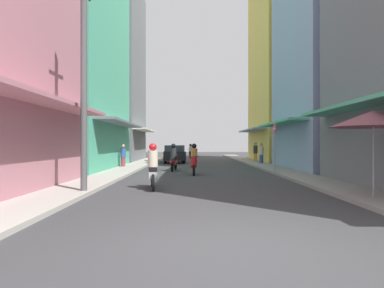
{
  "coord_description": "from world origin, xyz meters",
  "views": [
    {
      "loc": [
        -0.54,
        -5.14,
        1.55
      ],
      "look_at": [
        -0.54,
        19.92,
        1.55
      ],
      "focal_mm": 31.81,
      "sensor_mm": 36.0,
      "label": 1
    }
  ],
  "objects_px": {
    "pedestrian_far": "(123,156)",
    "utility_pole": "(84,81)",
    "parked_car": "(174,154)",
    "motorbike_silver": "(153,169)",
    "motorbike_black": "(190,152)",
    "motorbike_red": "(194,161)",
    "pedestrian_foreground": "(261,154)",
    "street_sign_no_entry": "(275,141)",
    "pedestrian_crossing": "(256,151)",
    "vendor_umbrella": "(374,119)",
    "motorbike_maroon": "(174,159)"
  },
  "relations": [
    {
      "from": "motorbike_red",
      "to": "pedestrian_foreground",
      "type": "relative_size",
      "value": 1.11
    },
    {
      "from": "motorbike_red",
      "to": "vendor_umbrella",
      "type": "distance_m",
      "value": 9.44
    },
    {
      "from": "motorbike_maroon",
      "to": "motorbike_red",
      "type": "bearing_deg",
      "value": -65.03
    },
    {
      "from": "vendor_umbrella",
      "to": "motorbike_silver",
      "type": "bearing_deg",
      "value": 158.45
    },
    {
      "from": "motorbike_black",
      "to": "pedestrian_crossing",
      "type": "distance_m",
      "value": 9.48
    },
    {
      "from": "motorbike_red",
      "to": "parked_car",
      "type": "relative_size",
      "value": 0.43
    },
    {
      "from": "parked_car",
      "to": "pedestrian_far",
      "type": "relative_size",
      "value": 2.74
    },
    {
      "from": "pedestrian_crossing",
      "to": "motorbike_maroon",
      "type": "bearing_deg",
      "value": -127.44
    },
    {
      "from": "motorbike_maroon",
      "to": "street_sign_no_entry",
      "type": "xyz_separation_m",
      "value": [
        5.35,
        -1.97,
        1.01
      ]
    },
    {
      "from": "pedestrian_far",
      "to": "utility_pole",
      "type": "distance_m",
      "value": 11.59
    },
    {
      "from": "pedestrian_far",
      "to": "pedestrian_foreground",
      "type": "xyz_separation_m",
      "value": [
        9.54,
        3.57,
        0.05
      ]
    },
    {
      "from": "motorbike_red",
      "to": "street_sign_no_entry",
      "type": "height_order",
      "value": "street_sign_no_entry"
    },
    {
      "from": "motorbike_maroon",
      "to": "motorbike_red",
      "type": "xyz_separation_m",
      "value": [
        1.15,
        -2.47,
        0.0
      ]
    },
    {
      "from": "pedestrian_crossing",
      "to": "utility_pole",
      "type": "bearing_deg",
      "value": -116.12
    },
    {
      "from": "pedestrian_crossing",
      "to": "motorbike_black",
      "type": "bearing_deg",
      "value": 124.5
    },
    {
      "from": "motorbike_maroon",
      "to": "parked_car",
      "type": "height_order",
      "value": "motorbike_maroon"
    },
    {
      "from": "motorbike_silver",
      "to": "motorbike_black",
      "type": "height_order",
      "value": "same"
    },
    {
      "from": "motorbike_black",
      "to": "parked_car",
      "type": "xyz_separation_m",
      "value": [
        -1.31,
        -7.39,
        0.04
      ]
    },
    {
      "from": "parked_car",
      "to": "pedestrian_far",
      "type": "bearing_deg",
      "value": -113.93
    },
    {
      "from": "pedestrian_crossing",
      "to": "pedestrian_foreground",
      "type": "bearing_deg",
      "value": -91.14
    },
    {
      "from": "motorbike_black",
      "to": "parked_car",
      "type": "distance_m",
      "value": 7.5
    },
    {
      "from": "pedestrian_foreground",
      "to": "motorbike_red",
      "type": "bearing_deg",
      "value": -122.12
    },
    {
      "from": "motorbike_silver",
      "to": "motorbike_maroon",
      "type": "distance_m",
      "value": 7.97
    },
    {
      "from": "parked_car",
      "to": "pedestrian_foreground",
      "type": "distance_m",
      "value": 7.27
    },
    {
      "from": "pedestrian_crossing",
      "to": "motorbike_red",
      "type": "bearing_deg",
      "value": -115.62
    },
    {
      "from": "motorbike_silver",
      "to": "motorbike_maroon",
      "type": "height_order",
      "value": "same"
    },
    {
      "from": "motorbike_red",
      "to": "pedestrian_crossing",
      "type": "distance_m",
      "value": 11.79
    },
    {
      "from": "utility_pole",
      "to": "street_sign_no_entry",
      "type": "xyz_separation_m",
      "value": [
        7.62,
        7.24,
        -1.77
      ]
    },
    {
      "from": "motorbike_red",
      "to": "utility_pole",
      "type": "xyz_separation_m",
      "value": [
        -3.42,
        -6.75,
        2.78
      ]
    },
    {
      "from": "street_sign_no_entry",
      "to": "motorbike_maroon",
      "type": "bearing_deg",
      "value": 159.74
    },
    {
      "from": "utility_pole",
      "to": "street_sign_no_entry",
      "type": "height_order",
      "value": "utility_pole"
    },
    {
      "from": "pedestrian_far",
      "to": "pedestrian_foreground",
      "type": "distance_m",
      "value": 10.18
    },
    {
      "from": "pedestrian_crossing",
      "to": "street_sign_no_entry",
      "type": "height_order",
      "value": "street_sign_no_entry"
    },
    {
      "from": "parked_car",
      "to": "pedestrian_far",
      "type": "distance_m",
      "value": 7.2
    },
    {
      "from": "motorbike_maroon",
      "to": "vendor_umbrella",
      "type": "distance_m",
      "value": 12.12
    },
    {
      "from": "pedestrian_foreground",
      "to": "utility_pole",
      "type": "xyz_separation_m",
      "value": [
        -8.47,
        -14.78,
        2.67
      ]
    },
    {
      "from": "motorbike_black",
      "to": "street_sign_no_entry",
      "type": "height_order",
      "value": "street_sign_no_entry"
    },
    {
      "from": "motorbike_red",
      "to": "vendor_umbrella",
      "type": "relative_size",
      "value": 0.74
    },
    {
      "from": "parked_car",
      "to": "motorbike_silver",
      "type": "bearing_deg",
      "value": -89.58
    },
    {
      "from": "motorbike_red",
      "to": "street_sign_no_entry",
      "type": "bearing_deg",
      "value": 6.71
    },
    {
      "from": "parked_car",
      "to": "vendor_umbrella",
      "type": "xyz_separation_m",
      "value": [
        6.39,
        -19.02,
        1.49
      ]
    },
    {
      "from": "vendor_umbrella",
      "to": "pedestrian_crossing",
      "type": "bearing_deg",
      "value": 89.15
    },
    {
      "from": "street_sign_no_entry",
      "to": "pedestrian_crossing",
      "type": "bearing_deg",
      "value": 84.93
    },
    {
      "from": "motorbike_maroon",
      "to": "pedestrian_foreground",
      "type": "xyz_separation_m",
      "value": [
        6.19,
        5.57,
        0.11
      ]
    },
    {
      "from": "motorbike_red",
      "to": "vendor_umbrella",
      "type": "xyz_separation_m",
      "value": [
        4.82,
        -7.97,
        1.53
      ]
    },
    {
      "from": "motorbike_silver",
      "to": "motorbike_red",
      "type": "height_order",
      "value": "same"
    },
    {
      "from": "motorbike_silver",
      "to": "pedestrian_far",
      "type": "height_order",
      "value": "motorbike_silver"
    },
    {
      "from": "pedestrian_far",
      "to": "motorbike_black",
      "type": "bearing_deg",
      "value": 73.17
    },
    {
      "from": "utility_pole",
      "to": "parked_car",
      "type": "bearing_deg",
      "value": 84.08
    },
    {
      "from": "motorbike_silver",
      "to": "motorbike_red",
      "type": "distance_m",
      "value": 5.68
    }
  ]
}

